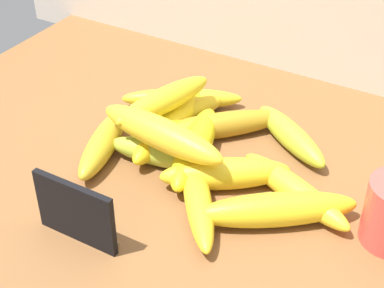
{
  "coord_description": "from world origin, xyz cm",
  "views": [
    {
      "loc": [
        25.51,
        -50.93,
        54.65
      ],
      "look_at": [
        -6.72,
        4.85,
        8.0
      ],
      "focal_mm": 56.3,
      "sensor_mm": 36.0,
      "label": 1
    }
  ],
  "objects_px": {
    "banana_10": "(195,147)",
    "banana_13": "(164,100)",
    "banana_6": "(104,143)",
    "banana_11": "(225,174)",
    "banana_0": "(182,99)",
    "banana_2": "(218,126)",
    "banana_4": "(182,115)",
    "banana_5": "(294,190)",
    "banana_8": "(276,210)",
    "banana_12": "(161,134)",
    "chalkboard_sign": "(76,214)",
    "banana_1": "(291,135)",
    "banana_7": "(198,197)",
    "banana_3": "(166,154)",
    "banana_9": "(170,125)"
  },
  "relations": [
    {
      "from": "banana_10",
      "to": "banana_13",
      "type": "bearing_deg",
      "value": 157.28
    },
    {
      "from": "banana_6",
      "to": "banana_11",
      "type": "distance_m",
      "value": 0.18
    },
    {
      "from": "banana_0",
      "to": "banana_2",
      "type": "relative_size",
      "value": 0.91
    },
    {
      "from": "banana_4",
      "to": "banana_5",
      "type": "relative_size",
      "value": 0.88
    },
    {
      "from": "banana_2",
      "to": "banana_8",
      "type": "height_order",
      "value": "banana_8"
    },
    {
      "from": "banana_8",
      "to": "banana_13",
      "type": "distance_m",
      "value": 0.24
    },
    {
      "from": "banana_10",
      "to": "banana_11",
      "type": "relative_size",
      "value": 1.12
    },
    {
      "from": "banana_6",
      "to": "banana_10",
      "type": "relative_size",
      "value": 0.87
    },
    {
      "from": "banana_6",
      "to": "banana_12",
      "type": "bearing_deg",
      "value": 6.26
    },
    {
      "from": "chalkboard_sign",
      "to": "banana_5",
      "type": "distance_m",
      "value": 0.28
    },
    {
      "from": "banana_1",
      "to": "banana_2",
      "type": "xyz_separation_m",
      "value": [
        -0.1,
        -0.03,
        0.0
      ]
    },
    {
      "from": "banana_7",
      "to": "banana_4",
      "type": "bearing_deg",
      "value": 126.62
    },
    {
      "from": "banana_0",
      "to": "banana_8",
      "type": "xyz_separation_m",
      "value": [
        0.24,
        -0.17,
        0.01
      ]
    },
    {
      "from": "banana_3",
      "to": "banana_11",
      "type": "height_order",
      "value": "banana_11"
    },
    {
      "from": "banana_7",
      "to": "banana_5",
      "type": "bearing_deg",
      "value": 35.84
    },
    {
      "from": "banana_4",
      "to": "banana_8",
      "type": "distance_m",
      "value": 0.25
    },
    {
      "from": "chalkboard_sign",
      "to": "banana_4",
      "type": "xyz_separation_m",
      "value": [
        -0.02,
        0.27,
        -0.02
      ]
    },
    {
      "from": "banana_3",
      "to": "banana_10",
      "type": "xyz_separation_m",
      "value": [
        0.03,
        0.03,
        0.0
      ]
    },
    {
      "from": "banana_8",
      "to": "banana_11",
      "type": "height_order",
      "value": "same"
    },
    {
      "from": "banana_0",
      "to": "banana_2",
      "type": "height_order",
      "value": "banana_2"
    },
    {
      "from": "banana_0",
      "to": "banana_5",
      "type": "height_order",
      "value": "banana_5"
    },
    {
      "from": "banana_7",
      "to": "banana_11",
      "type": "distance_m",
      "value": 0.06
    },
    {
      "from": "banana_12",
      "to": "banana_7",
      "type": "bearing_deg",
      "value": -28.18
    },
    {
      "from": "banana_3",
      "to": "banana_2",
      "type": "bearing_deg",
      "value": 72.79
    },
    {
      "from": "banana_2",
      "to": "banana_6",
      "type": "bearing_deg",
      "value": -135.51
    },
    {
      "from": "banana_1",
      "to": "banana_9",
      "type": "bearing_deg",
      "value": -156.96
    },
    {
      "from": "banana_0",
      "to": "banana_7",
      "type": "distance_m",
      "value": 0.24
    },
    {
      "from": "banana_9",
      "to": "banana_10",
      "type": "relative_size",
      "value": 1.06
    },
    {
      "from": "banana_0",
      "to": "banana_9",
      "type": "xyz_separation_m",
      "value": [
        0.03,
        -0.08,
        0.01
      ]
    },
    {
      "from": "banana_2",
      "to": "banana_4",
      "type": "height_order",
      "value": "banana_2"
    },
    {
      "from": "banana_1",
      "to": "chalkboard_sign",
      "type": "bearing_deg",
      "value": -115.75
    },
    {
      "from": "banana_5",
      "to": "banana_13",
      "type": "relative_size",
      "value": 1.06
    },
    {
      "from": "banana_5",
      "to": "banana_9",
      "type": "relative_size",
      "value": 0.9
    },
    {
      "from": "banana_3",
      "to": "chalkboard_sign",
      "type": "bearing_deg",
      "value": -94.72
    },
    {
      "from": "banana_4",
      "to": "banana_8",
      "type": "height_order",
      "value": "banana_8"
    },
    {
      "from": "banana_0",
      "to": "banana_12",
      "type": "relative_size",
      "value": 0.95
    },
    {
      "from": "banana_3",
      "to": "banana_6",
      "type": "relative_size",
      "value": 0.99
    },
    {
      "from": "chalkboard_sign",
      "to": "banana_2",
      "type": "distance_m",
      "value": 0.28
    },
    {
      "from": "chalkboard_sign",
      "to": "banana_11",
      "type": "bearing_deg",
      "value": 58.39
    },
    {
      "from": "banana_3",
      "to": "banana_12",
      "type": "relative_size",
      "value": 0.83
    },
    {
      "from": "banana_6",
      "to": "banana_4",
      "type": "bearing_deg",
      "value": 63.73
    },
    {
      "from": "banana_4",
      "to": "banana_10",
      "type": "xyz_separation_m",
      "value": [
        0.06,
        -0.07,
        0.0
      ]
    },
    {
      "from": "banana_12",
      "to": "banana_11",
      "type": "bearing_deg",
      "value": 6.92
    },
    {
      "from": "banana_7",
      "to": "banana_0",
      "type": "bearing_deg",
      "value": 125.58
    },
    {
      "from": "banana_2",
      "to": "banana_7",
      "type": "xyz_separation_m",
      "value": [
        0.05,
        -0.15,
        -0.0
      ]
    },
    {
      "from": "banana_1",
      "to": "banana_6",
      "type": "xyz_separation_m",
      "value": [
        -0.22,
        -0.15,
        0.0
      ]
    },
    {
      "from": "banana_3",
      "to": "banana_4",
      "type": "bearing_deg",
      "value": 108.0
    },
    {
      "from": "banana_11",
      "to": "banana_8",
      "type": "bearing_deg",
      "value": -19.81
    },
    {
      "from": "banana_7",
      "to": "banana_10",
      "type": "relative_size",
      "value": 1.02
    },
    {
      "from": "chalkboard_sign",
      "to": "banana_7",
      "type": "bearing_deg",
      "value": 51.43
    }
  ]
}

